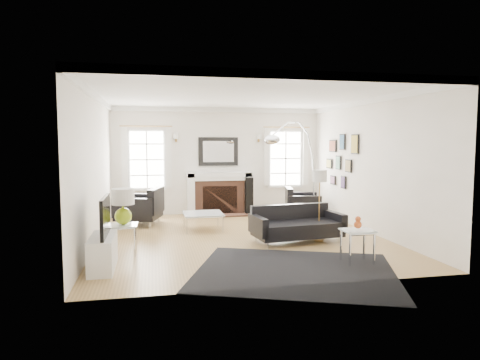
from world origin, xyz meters
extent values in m
plane|color=olive|center=(0.00, 0.00, 0.00)|extent=(6.00, 6.00, 0.00)
cube|color=white|center=(0.00, 3.00, 1.40)|extent=(5.50, 0.04, 2.80)
cube|color=white|center=(0.00, -3.00, 1.40)|extent=(5.50, 0.04, 2.80)
cube|color=white|center=(-2.75, 0.00, 1.40)|extent=(0.04, 6.00, 2.80)
cube|color=white|center=(2.75, 0.00, 1.40)|extent=(0.04, 6.00, 2.80)
cube|color=white|center=(0.00, 0.00, 2.80)|extent=(5.50, 6.00, 0.02)
cube|color=white|center=(0.00, 0.00, 2.74)|extent=(5.50, 6.00, 0.12)
cube|color=white|center=(-0.75, 2.80, 0.55)|extent=(0.18, 0.38, 1.10)
cube|color=white|center=(0.75, 2.80, 0.55)|extent=(0.18, 0.38, 1.10)
cube|color=white|center=(0.00, 2.80, 1.05)|extent=(1.70, 0.38, 0.12)
cube|color=white|center=(0.00, 2.80, 0.95)|extent=(1.50, 0.34, 0.10)
cube|color=brown|center=(0.00, 2.82, 0.45)|extent=(1.30, 0.30, 0.90)
cube|color=black|center=(0.00, 2.72, 0.38)|extent=(0.90, 0.10, 0.76)
cube|color=brown|center=(0.00, 2.55, 0.02)|extent=(1.70, 0.50, 0.04)
cube|color=black|center=(0.00, 2.96, 1.65)|extent=(1.05, 0.06, 0.75)
cube|color=white|center=(0.00, 2.92, 1.65)|extent=(0.82, 0.02, 0.55)
cube|color=white|center=(-1.85, 2.97, 1.45)|extent=(1.00, 0.05, 1.60)
cube|color=white|center=(-1.85, 2.94, 1.45)|extent=(0.84, 0.02, 1.44)
cube|color=white|center=(-2.40, 2.87, 1.50)|extent=(0.14, 0.05, 1.55)
cube|color=white|center=(-1.30, 2.87, 1.50)|extent=(0.14, 0.05, 1.55)
cube|color=white|center=(1.85, 2.97, 1.45)|extent=(1.00, 0.05, 1.60)
cube|color=white|center=(1.85, 2.94, 1.45)|extent=(0.84, 0.02, 1.44)
cube|color=white|center=(1.30, 2.87, 1.50)|extent=(0.14, 0.05, 1.55)
cube|color=white|center=(2.40, 2.87, 1.50)|extent=(0.14, 0.05, 1.55)
cube|color=black|center=(2.72, 0.60, 1.85)|extent=(0.03, 0.34, 0.44)
cube|color=gold|center=(2.70, 0.60, 1.85)|extent=(0.01, 0.29, 0.39)
cube|color=black|center=(2.72, 1.25, 1.90)|extent=(0.03, 0.28, 0.38)
cube|color=#2D587E|center=(2.70, 1.25, 1.90)|extent=(0.01, 0.23, 0.33)
cube|color=black|center=(2.72, 1.80, 1.80)|extent=(0.03, 0.40, 0.30)
cube|color=brown|center=(2.70, 1.80, 1.80)|extent=(0.01, 0.35, 0.25)
cube|color=black|center=(2.72, 0.90, 1.35)|extent=(0.03, 0.30, 0.30)
cube|color=olive|center=(2.70, 0.90, 1.35)|extent=(0.01, 0.25, 0.25)
cube|color=black|center=(2.72, 1.45, 1.40)|extent=(0.03, 0.26, 0.34)
cube|color=#579175|center=(2.70, 1.45, 1.40)|extent=(0.01, 0.21, 0.29)
cube|color=black|center=(2.72, 2.00, 1.35)|extent=(0.03, 0.32, 0.24)
cube|color=tan|center=(2.70, 2.00, 1.35)|extent=(0.01, 0.27, 0.19)
cube|color=black|center=(2.72, 1.15, 0.95)|extent=(0.03, 0.24, 0.30)
cube|color=#4A3264|center=(2.70, 1.15, 0.95)|extent=(0.01, 0.19, 0.25)
cube|color=black|center=(2.72, 1.75, 0.95)|extent=(0.03, 0.28, 0.22)
cube|color=#8A5073|center=(2.70, 1.75, 0.95)|extent=(0.01, 0.23, 0.17)
cube|color=white|center=(-2.45, -1.70, 0.25)|extent=(0.35, 1.00, 0.50)
cube|color=black|center=(-2.40, -1.70, 0.80)|extent=(0.05, 1.00, 0.58)
cube|color=black|center=(0.32, -2.40, 0.01)|extent=(3.51, 3.24, 0.01)
cube|color=black|center=(0.98, -0.61, 0.25)|extent=(1.71, 0.95, 0.27)
cube|color=black|center=(0.94, -0.27, 0.45)|extent=(1.63, 0.31, 0.45)
cube|color=black|center=(0.18, -0.70, 0.36)|extent=(0.21, 0.78, 0.34)
cube|color=black|center=(1.77, -0.52, 0.36)|extent=(0.21, 0.78, 0.34)
cube|color=black|center=(-2.04, 1.76, 0.32)|extent=(1.12, 1.12, 0.34)
cube|color=black|center=(-1.64, 1.65, 0.57)|extent=(0.40, 0.92, 0.57)
cube|color=black|center=(-1.91, 2.19, 0.45)|extent=(0.91, 0.38, 0.43)
cube|color=black|center=(-2.16, 1.32, 0.45)|extent=(0.91, 0.38, 0.43)
cube|color=black|center=(2.02, 1.97, 0.28)|extent=(0.96, 0.96, 0.30)
cube|color=black|center=(1.67, 2.05, 0.50)|extent=(0.31, 0.81, 0.50)
cube|color=black|center=(1.93, 1.58, 0.40)|extent=(0.81, 0.29, 0.38)
cube|color=black|center=(2.11, 2.36, 0.40)|extent=(0.81, 0.29, 0.38)
cube|color=silver|center=(-0.66, 0.87, 0.36)|extent=(0.84, 0.84, 0.02)
cylinder|color=silver|center=(-1.03, 0.49, 0.19)|extent=(0.04, 0.04, 0.37)
cylinder|color=silver|center=(-0.28, 0.49, 0.19)|extent=(0.04, 0.04, 0.37)
cylinder|color=silver|center=(-1.03, 1.24, 0.19)|extent=(0.04, 0.04, 0.37)
cylinder|color=silver|center=(-0.28, 1.24, 0.19)|extent=(0.04, 0.04, 0.37)
cube|color=silver|center=(-2.20, -0.88, 0.50)|extent=(0.46, 0.46, 0.02)
cylinder|color=silver|center=(-2.39, -1.07, 0.25)|extent=(0.04, 0.04, 0.51)
cylinder|color=silver|center=(-2.01, -1.07, 0.25)|extent=(0.04, 0.04, 0.51)
cylinder|color=silver|center=(-2.39, -0.69, 0.25)|extent=(0.04, 0.04, 0.51)
cylinder|color=silver|center=(-2.01, -0.69, 0.25)|extent=(0.04, 0.04, 0.51)
cube|color=silver|center=(1.43, -2.15, 0.52)|extent=(0.48, 0.40, 0.02)
cylinder|color=silver|center=(1.23, -2.31, 0.26)|extent=(0.04, 0.04, 0.53)
cylinder|color=silver|center=(1.63, -2.31, 0.26)|extent=(0.04, 0.04, 0.53)
cylinder|color=silver|center=(1.23, -1.99, 0.26)|extent=(0.04, 0.04, 0.53)
cylinder|color=silver|center=(1.63, -1.99, 0.26)|extent=(0.04, 0.04, 0.53)
sphere|color=#99B716|center=(-2.20, -0.88, 0.65)|extent=(0.29, 0.29, 0.29)
cylinder|color=#99B716|center=(-2.20, -0.88, 0.79)|extent=(0.04, 0.04, 0.11)
cylinder|color=white|center=(-2.20, -0.88, 0.98)|extent=(0.38, 0.38, 0.27)
sphere|color=#B74517|center=(1.43, -2.15, 0.61)|extent=(0.12, 0.12, 0.12)
sphere|color=#B74517|center=(1.43, -2.15, 0.70)|extent=(0.09, 0.09, 0.09)
cube|color=white|center=(2.20, 1.71, 0.10)|extent=(0.26, 0.41, 0.20)
ellipsoid|color=silver|center=(0.77, 0.49, 1.94)|extent=(0.35, 0.35, 0.21)
cylinder|color=#A97B3A|center=(1.40, -0.62, 0.01)|extent=(0.17, 0.17, 0.03)
cylinder|color=#A97B3A|center=(1.40, -0.62, 0.61)|extent=(0.02, 0.02, 1.21)
cylinder|color=white|center=(1.40, -0.62, 1.26)|extent=(0.28, 0.28, 0.23)
cube|color=black|center=(0.76, 2.61, 0.49)|extent=(0.20, 0.20, 0.98)
camera|label=1|loc=(-1.69, -8.23, 1.89)|focal=32.00mm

